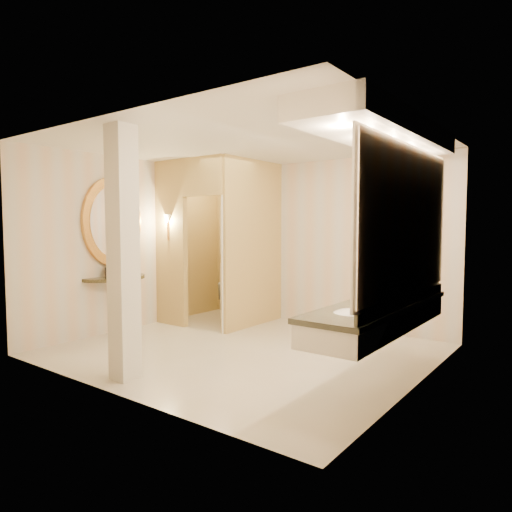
{
  "coord_description": "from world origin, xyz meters",
  "views": [
    {
      "loc": [
        3.68,
        -4.67,
        1.66
      ],
      "look_at": [
        0.04,
        0.2,
        1.24
      ],
      "focal_mm": 32.0,
      "sensor_mm": 36.0,
      "label": 1
    }
  ],
  "objects": [
    {
      "name": "floor",
      "position": [
        0.0,
        0.0,
        0.0
      ],
      "size": [
        4.5,
        4.5,
        0.0
      ],
      "primitive_type": "plane",
      "color": "beige",
      "rests_on": "ground"
    },
    {
      "name": "soap_bottle_a",
      "position": [
        1.95,
        -0.68,
        0.95
      ],
      "size": [
        0.07,
        0.07,
        0.15
      ],
      "primitive_type": "imported",
      "rotation": [
        0.0,
        0.0,
        0.0
      ],
      "color": "beige",
      "rests_on": "vanity"
    },
    {
      "name": "wall_right",
      "position": [
        2.25,
        0.0,
        1.35
      ],
      "size": [
        0.02,
        4.0,
        2.7
      ],
      "primitive_type": "cube",
      "color": "beige",
      "rests_on": "floor"
    },
    {
      "name": "pillar",
      "position": [
        -0.33,
        -1.65,
        1.35
      ],
      "size": [
        0.25,
        0.25,
        2.7
      ],
      "primitive_type": "cube",
      "color": "beige",
      "rests_on": "floor"
    },
    {
      "name": "console_shelf",
      "position": [
        -2.21,
        -0.43,
        1.35
      ],
      "size": [
        1.03,
        1.03,
        1.97
      ],
      "color": "black",
      "rests_on": "floor"
    },
    {
      "name": "ceiling",
      "position": [
        0.0,
        0.0,
        2.7
      ],
      "size": [
        4.5,
        4.5,
        0.0
      ],
      "primitive_type": "plane",
      "rotation": [
        3.14,
        0.0,
        0.0
      ],
      "color": "silver",
      "rests_on": "wall_back"
    },
    {
      "name": "wall_left",
      "position": [
        -2.25,
        0.0,
        1.35
      ],
      "size": [
        0.02,
        4.0,
        2.7
      ],
      "primitive_type": "cube",
      "color": "beige",
      "rests_on": "floor"
    },
    {
      "name": "soap_bottle_b",
      "position": [
        1.88,
        -0.55,
        0.93
      ],
      "size": [
        0.11,
        0.11,
        0.11
      ],
      "primitive_type": "imported",
      "rotation": [
        0.0,
        0.0,
        0.25
      ],
      "color": "silver",
      "rests_on": "vanity"
    },
    {
      "name": "tissue_box",
      "position": [
        -2.11,
        -0.54,
        0.95
      ],
      "size": [
        0.19,
        0.19,
        0.14
      ],
      "primitive_type": "cube",
      "rotation": [
        0.0,
        0.0,
        -0.38
      ],
      "color": "black",
      "rests_on": "console_shelf"
    },
    {
      "name": "toilet",
      "position": [
        -1.31,
        1.49,
        0.34
      ],
      "size": [
        0.38,
        0.66,
        0.68
      ],
      "primitive_type": "imported",
      "rotation": [
        0.0,
        0.0,
        3.15
      ],
      "color": "white",
      "rests_on": "floor"
    },
    {
      "name": "wall_back",
      "position": [
        0.0,
        2.0,
        1.35
      ],
      "size": [
        4.5,
        0.02,
        2.7
      ],
      "primitive_type": "cube",
      "color": "beige",
      "rests_on": "floor"
    },
    {
      "name": "toilet_closet",
      "position": [
        -1.13,
        0.96,
        1.39
      ],
      "size": [
        1.5,
        1.55,
        2.7
      ],
      "color": "tan",
      "rests_on": "floor"
    },
    {
      "name": "wall_front",
      "position": [
        0.0,
        -2.0,
        1.35
      ],
      "size": [
        4.5,
        0.02,
        2.7
      ],
      "primitive_type": "cube",
      "color": "beige",
      "rests_on": "floor"
    },
    {
      "name": "soap_bottle_c",
      "position": [
        1.95,
        -0.37,
        0.98
      ],
      "size": [
        0.1,
        0.1,
        0.2
      ],
      "primitive_type": "imported",
      "rotation": [
        0.0,
        0.0,
        -0.31
      ],
      "color": "#C6B28C",
      "rests_on": "vanity"
    },
    {
      "name": "vanity",
      "position": [
        1.98,
        -0.29,
        1.63
      ],
      "size": [
        0.75,
        2.55,
        2.09
      ],
      "color": "beige",
      "rests_on": "floor"
    },
    {
      "name": "wall_sconce",
      "position": [
        -1.93,
        0.43,
        1.73
      ],
      "size": [
        0.14,
        0.14,
        0.42
      ],
      "color": "#CE8D42",
      "rests_on": "toilet_closet"
    }
  ]
}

